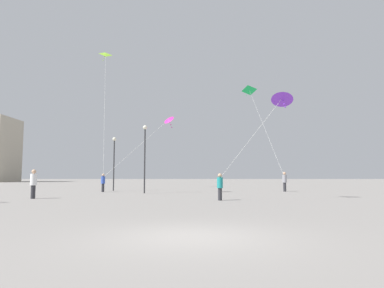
# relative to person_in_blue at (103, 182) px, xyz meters

# --- Properties ---
(ground_plane) EXTENTS (300.00, 300.00, 0.00)m
(ground_plane) POSITION_rel_person_in_blue_xyz_m (7.99, -22.91, -0.90)
(ground_plane) COLOR gray
(person_in_blue) EXTENTS (0.36, 0.36, 1.64)m
(person_in_blue) POSITION_rel_person_in_blue_xyz_m (0.00, 0.00, 0.00)
(person_in_blue) COLOR #2D2D33
(person_in_blue) RESTS_ON ground_plane
(person_in_grey) EXTENTS (0.39, 0.39, 1.80)m
(person_in_grey) POSITION_rel_person_in_blue_xyz_m (16.56, 0.92, 0.09)
(person_in_grey) COLOR #2D2D33
(person_in_grey) RESTS_ON ground_plane
(person_in_teal) EXTENTS (0.35, 0.35, 1.59)m
(person_in_teal) POSITION_rel_person_in_blue_xyz_m (9.65, -10.68, -0.03)
(person_in_teal) COLOR #2D2D33
(person_in_teal) RESTS_ON ground_plane
(person_in_white) EXTENTS (0.40, 0.40, 1.85)m
(person_in_white) POSITION_rel_person_in_blue_xyz_m (-2.10, -9.13, 0.12)
(person_in_white) COLOR #2D2D33
(person_in_white) RESTS_ON ground_plane
(kite_magenta_diamond) EXTENTS (6.60, 2.57, 5.32)m
(kite_magenta_diamond) POSITION_rel_person_in_blue_xyz_m (5.94, -1.95, 5.28)
(kite_magenta_diamond) COLOR #D12899
(kite_emerald_delta) EXTENTS (2.07, 11.90, 11.45)m
(kite_emerald_delta) POSITION_rel_person_in_blue_xyz_m (15.33, 11.90, 11.18)
(kite_emerald_delta) COLOR green
(kite_violet_diamond) EXTENTS (4.89, 1.76, 5.45)m
(kite_violet_diamond) POSITION_rel_person_in_blue_xyz_m (13.69, -9.72, 5.41)
(kite_violet_diamond) COLOR purple
(kite_lime_delta) EXTENTS (3.00, 9.42, 14.88)m
(kite_lime_delta) POSITION_rel_person_in_blue_xyz_m (-2.24, 8.59, 14.46)
(kite_lime_delta) COLOR #8CD12D
(lamppost_east) EXTENTS (0.36, 0.36, 5.69)m
(lamppost_east) POSITION_rel_person_in_blue_xyz_m (4.03, -2.29, 2.85)
(lamppost_east) COLOR #2D2D30
(lamppost_east) RESTS_ON ground_plane
(lamppost_west) EXTENTS (0.36, 0.36, 5.20)m
(lamppost_west) POSITION_rel_person_in_blue_xyz_m (0.40, 2.40, 2.57)
(lamppost_west) COLOR #2D2D30
(lamppost_west) RESTS_ON ground_plane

